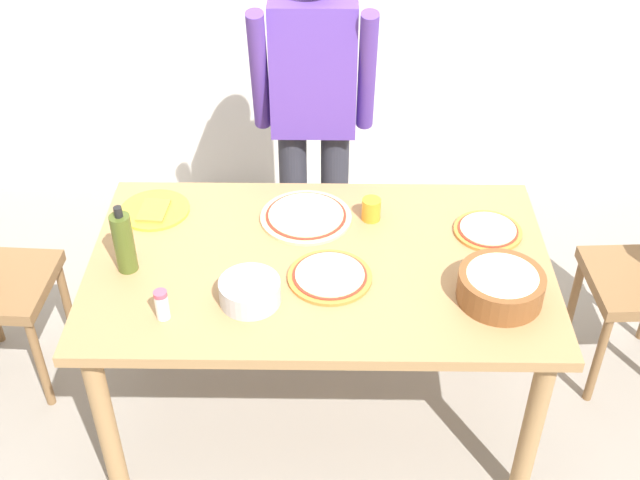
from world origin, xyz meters
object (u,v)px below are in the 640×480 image
object	(u,v)px
person_cook	(313,109)
popcorn_bowl	(501,284)
cup_orange	(371,209)
dining_table	(320,280)
salt_shaker	(162,305)
plate_with_slice	(155,210)
pizza_cooked_on_tray	(330,276)
pizza_second_cooked	(488,230)
olive_oil_bottle	(124,242)
pizza_raw_on_board	(306,216)
mixing_bowl_steel	(250,291)

from	to	relation	value
person_cook	popcorn_bowl	world-z (taller)	person_cook
popcorn_bowl	cup_orange	distance (m)	0.60
person_cook	dining_table	bearing A→B (deg)	-87.30
popcorn_bowl	salt_shaker	bearing A→B (deg)	-174.57
plate_with_slice	cup_orange	world-z (taller)	cup_orange
pizza_cooked_on_tray	pizza_second_cooked	xyz separation A→B (m)	(0.57, 0.27, 0.00)
plate_with_slice	salt_shaker	world-z (taller)	salt_shaker
olive_oil_bottle	plate_with_slice	bearing A→B (deg)	84.49
pizza_cooked_on_tray	pizza_raw_on_board	bearing A→B (deg)	104.61
pizza_raw_on_board	cup_orange	xyz separation A→B (m)	(0.24, 0.00, 0.03)
plate_with_slice	pizza_cooked_on_tray	bearing A→B (deg)	-29.86
popcorn_bowl	person_cook	bearing A→B (deg)	123.35
dining_table	pizza_cooked_on_tray	bearing A→B (deg)	-70.31
pizza_cooked_on_tray	dining_table	bearing A→B (deg)	109.69
olive_oil_bottle	popcorn_bowl	bearing A→B (deg)	-6.35
popcorn_bowl	mixing_bowl_steel	distance (m)	0.81
dining_table	plate_with_slice	xyz separation A→B (m)	(-0.62, 0.28, 0.10)
person_cook	pizza_second_cooked	bearing A→B (deg)	-42.53
pizza_second_cooked	plate_with_slice	size ratio (longest dim) A/B	0.95
pizza_cooked_on_tray	plate_with_slice	xyz separation A→B (m)	(-0.66, 0.38, -0.00)
plate_with_slice	popcorn_bowl	bearing A→B (deg)	-21.27
mixing_bowl_steel	cup_orange	bearing A→B (deg)	48.32
salt_shaker	cup_orange	bearing A→B (deg)	38.52
popcorn_bowl	cup_orange	size ratio (longest dim) A/B	3.29
cup_orange	mixing_bowl_steel	bearing A→B (deg)	-131.68
pizza_second_cooked	olive_oil_bottle	world-z (taller)	olive_oil_bottle
popcorn_bowl	cup_orange	world-z (taller)	popcorn_bowl
pizza_cooked_on_tray	olive_oil_bottle	distance (m)	0.70
pizza_cooked_on_tray	olive_oil_bottle	xyz separation A→B (m)	(-0.69, 0.04, 0.10)
dining_table	plate_with_slice	size ratio (longest dim) A/B	6.15
person_cook	mixing_bowl_steel	world-z (taller)	person_cook
olive_oil_bottle	dining_table	bearing A→B (deg)	4.61
pizza_second_cooked	cup_orange	size ratio (longest dim) A/B	2.90
pizza_cooked_on_tray	cup_orange	distance (m)	0.38
dining_table	cup_orange	size ratio (longest dim) A/B	18.82
dining_table	pizza_second_cooked	world-z (taller)	pizza_second_cooked
plate_with_slice	popcorn_bowl	xyz separation A→B (m)	(1.21, -0.47, 0.05)
pizza_cooked_on_tray	popcorn_bowl	size ratio (longest dim) A/B	1.02
person_cook	cup_orange	xyz separation A→B (m)	(0.22, -0.51, -0.14)
pizza_second_cooked	mixing_bowl_steel	bearing A→B (deg)	-155.35
mixing_bowl_steel	pizza_raw_on_board	bearing A→B (deg)	69.72
dining_table	person_cook	size ratio (longest dim) A/B	0.99
pizza_second_cooked	popcorn_bowl	world-z (taller)	popcorn_bowl
person_cook	pizza_raw_on_board	distance (m)	0.54
cup_orange	salt_shaker	distance (m)	0.87
person_cook	pizza_second_cooked	xyz separation A→B (m)	(0.64, -0.59, -0.17)
person_cook	salt_shaker	bearing A→B (deg)	-113.56
cup_orange	dining_table	bearing A→B (deg)	-126.95
pizza_cooked_on_tray	olive_oil_bottle	bearing A→B (deg)	176.32
pizza_raw_on_board	mixing_bowl_steel	bearing A→B (deg)	-110.28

